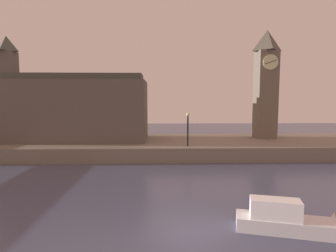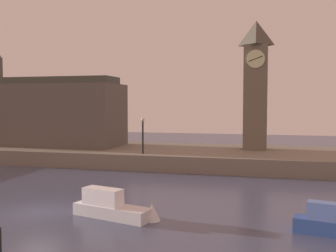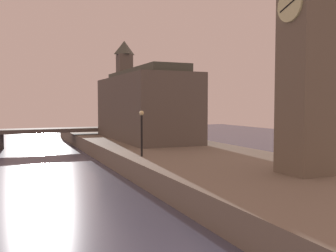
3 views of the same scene
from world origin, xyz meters
name	(u,v)px [view 3 (image 3 of 3)]	position (x,y,z in m)	size (l,w,h in m)	color
far_embankment	(189,160)	(0.00, 20.00, 0.75)	(70.00, 12.00, 1.50)	slate
clock_tower	(307,51)	(11.73, 21.40, 8.35)	(2.62, 2.65, 13.25)	#6B6051
parliament_hall	(143,105)	(-11.86, 20.20, 5.32)	(16.99, 6.65, 12.08)	#5B544C
streetlamp	(142,127)	(1.44, 15.34, 3.68)	(0.36, 0.36, 3.44)	black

